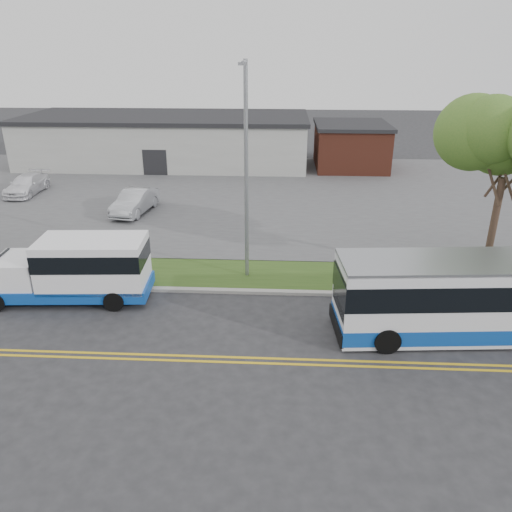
# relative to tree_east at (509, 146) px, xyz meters

# --- Properties ---
(ground) EXTENTS (140.00, 140.00, 0.00)m
(ground) POSITION_rel_tree_east_xyz_m (-14.00, -3.00, -6.20)
(ground) COLOR #28282B
(ground) RESTS_ON ground
(lane_line_north) EXTENTS (70.00, 0.12, 0.01)m
(lane_line_north) POSITION_rel_tree_east_xyz_m (-14.00, -6.85, -6.20)
(lane_line_north) COLOR gold
(lane_line_north) RESTS_ON ground
(lane_line_south) EXTENTS (70.00, 0.12, 0.01)m
(lane_line_south) POSITION_rel_tree_east_xyz_m (-14.00, -7.15, -6.20)
(lane_line_south) COLOR gold
(lane_line_south) RESTS_ON ground
(curb) EXTENTS (80.00, 0.30, 0.15)m
(curb) POSITION_rel_tree_east_xyz_m (-14.00, -1.90, -6.13)
(curb) COLOR #9E9B93
(curb) RESTS_ON ground
(verge) EXTENTS (80.00, 3.30, 0.10)m
(verge) POSITION_rel_tree_east_xyz_m (-14.00, -0.10, -6.15)
(verge) COLOR #2C4918
(verge) RESTS_ON ground
(parking_lot) EXTENTS (80.00, 25.00, 0.10)m
(parking_lot) POSITION_rel_tree_east_xyz_m (-14.00, 14.00, -6.15)
(parking_lot) COLOR #4C4C4F
(parking_lot) RESTS_ON ground
(commercial_building) EXTENTS (25.40, 10.40, 4.35)m
(commercial_building) POSITION_rel_tree_east_xyz_m (-20.00, 24.00, -4.02)
(commercial_building) COLOR #9E9E99
(commercial_building) RESTS_ON ground
(brick_wing) EXTENTS (6.30, 7.30, 3.90)m
(brick_wing) POSITION_rel_tree_east_xyz_m (-3.50, 23.00, -4.24)
(brick_wing) COLOR brown
(brick_wing) RESTS_ON ground
(tree_east) EXTENTS (5.20, 5.20, 8.33)m
(tree_east) POSITION_rel_tree_east_xyz_m (0.00, 0.00, 0.00)
(tree_east) COLOR #39251F
(tree_east) RESTS_ON verge
(streetlight_near) EXTENTS (0.35, 1.53, 9.50)m
(streetlight_near) POSITION_rel_tree_east_xyz_m (-11.00, -0.27, -0.97)
(streetlight_near) COLOR gray
(streetlight_near) RESTS_ON verge
(shuttle_bus) EXTENTS (7.24, 2.77, 2.72)m
(shuttle_bus) POSITION_rel_tree_east_xyz_m (-17.97, -2.79, -4.75)
(shuttle_bus) COLOR #0E419C
(shuttle_bus) RESTS_ON ground
(transit_bus) EXTENTS (11.14, 3.37, 3.05)m
(transit_bus) POSITION_rel_tree_east_xyz_m (-1.87, -4.76, -4.67)
(transit_bus) COLOR silver
(transit_bus) RESTS_ON ground
(pedestrian) EXTENTS (0.74, 0.64, 1.72)m
(pedestrian) POSITION_rel_tree_east_xyz_m (-16.55, -1.10, -5.25)
(pedestrian) COLOR black
(pedestrian) RESTS_ON verge
(parked_car_a) EXTENTS (2.27, 4.77, 1.51)m
(parked_car_a) POSITION_rel_tree_east_xyz_m (-18.86, 8.87, -5.35)
(parked_car_a) COLOR #A8ABB0
(parked_car_a) RESTS_ON parking_lot
(parked_car_b) EXTENTS (1.91, 4.63, 1.34)m
(parked_car_b) POSITION_rel_tree_east_xyz_m (-27.98, 12.92, -5.43)
(parked_car_b) COLOR white
(parked_car_b) RESTS_ON parking_lot
(grocery_bag_left) EXTENTS (0.32, 0.32, 0.32)m
(grocery_bag_left) POSITION_rel_tree_east_xyz_m (-16.85, -1.35, -5.94)
(grocery_bag_left) COLOR white
(grocery_bag_left) RESTS_ON verge
(grocery_bag_right) EXTENTS (0.32, 0.32, 0.32)m
(grocery_bag_right) POSITION_rel_tree_east_xyz_m (-16.25, -0.85, -5.94)
(grocery_bag_right) COLOR white
(grocery_bag_right) RESTS_ON verge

